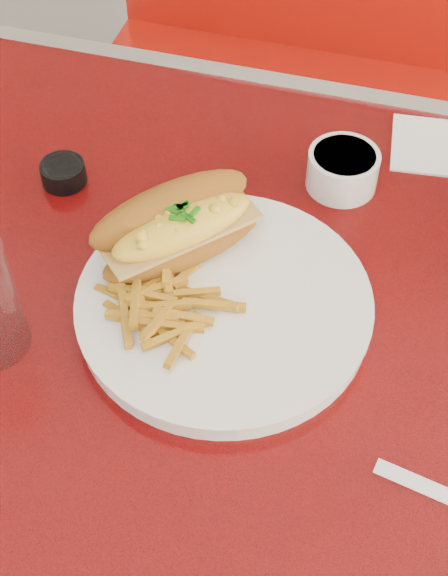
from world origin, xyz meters
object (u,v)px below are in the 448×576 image
(fork, at_px, (236,343))
(dinner_plate, at_px, (224,305))
(mac_hoagie, at_px, (178,226))
(sauce_cup_left, at_px, (63,172))
(booth_bench_far, at_px, (378,170))
(diner_table, at_px, (309,414))
(gravy_ramekin, at_px, (343,169))

(fork, bearing_deg, dinner_plate, -2.39)
(dinner_plate, distance_m, mac_hoagie, 0.10)
(fork, distance_m, sauce_cup_left, 0.33)
(booth_bench_far, relative_size, mac_hoagie, 6.04)
(mac_hoagie, distance_m, fork, 0.14)
(booth_bench_far, height_order, mac_hoagie, booth_bench_far)
(dinner_plate, bearing_deg, sauce_cup_left, 149.86)
(diner_table, height_order, dinner_plate, dinner_plate)
(dinner_plate, xyz_separation_m, fork, (0.03, -0.05, 0.01))
(fork, xyz_separation_m, gravy_ramekin, (0.05, 0.27, 0.00))
(fork, xyz_separation_m, sauce_cup_left, (-0.27, 0.19, -0.01))
(gravy_ramekin, bearing_deg, booth_bench_far, 87.78)
(diner_table, distance_m, dinner_plate, 0.20)
(booth_bench_far, height_order, fork, booth_bench_far)
(fork, relative_size, gravy_ramekin, 1.63)
(booth_bench_far, relative_size, dinner_plate, 2.97)
(diner_table, distance_m, mac_hoagie, 0.28)
(sauce_cup_left, bearing_deg, mac_hoagie, -25.96)
(fork, relative_size, sauce_cup_left, 2.17)
(fork, bearing_deg, booth_bench_far, -35.93)
(mac_hoagie, bearing_deg, diner_table, -64.11)
(gravy_ramekin, distance_m, sauce_cup_left, 0.33)
(booth_bench_far, height_order, gravy_ramekin, booth_bench_far)
(dinner_plate, bearing_deg, mac_hoagie, 140.35)
(gravy_ramekin, relative_size, sauce_cup_left, 1.33)
(booth_bench_far, bearing_deg, diner_table, -90.00)
(fork, bearing_deg, diner_table, -86.26)
(mac_hoagie, relative_size, fork, 1.32)
(dinner_plate, xyz_separation_m, gravy_ramekin, (0.08, 0.22, 0.01))
(mac_hoagie, distance_m, gravy_ramekin, 0.23)
(booth_bench_far, relative_size, fork, 7.99)
(sauce_cup_left, bearing_deg, fork, -35.33)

